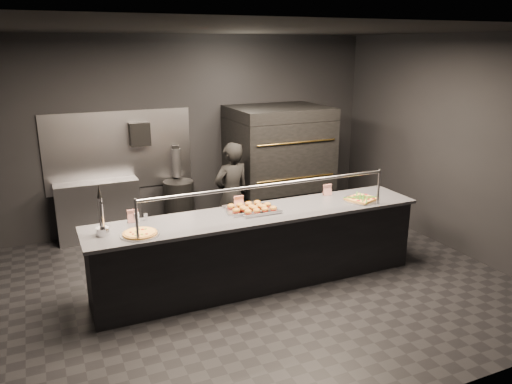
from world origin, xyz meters
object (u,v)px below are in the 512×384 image
service_counter (259,248)px  pizza_oven (278,165)px  fire_extinguisher (176,162)px  slider_tray_b (258,209)px  slider_tray_a (247,208)px  square_pizza (361,199)px  worker (232,196)px  towel_dispenser (139,134)px  trash_bin (179,205)px  beer_tap (102,221)px  round_pizza (140,234)px  prep_shelf (99,211)px

service_counter → pizza_oven: pizza_oven is taller
fire_extinguisher → slider_tray_b: bearing=-81.6°
pizza_oven → slider_tray_a: 2.19m
fire_extinguisher → pizza_oven: bearing=-17.9°
slider_tray_a → square_pizza: bearing=-9.0°
slider_tray_b → worker: 1.22m
towel_dispenser → worker: 1.73m
service_counter → trash_bin: service_counter is taller
beer_tap → round_pizza: 0.41m
pizza_oven → towel_dispenser: pizza_oven is taller
slider_tray_a → fire_extinguisher: bearing=96.3°
towel_dispenser → square_pizza: size_ratio=0.79×
service_counter → beer_tap: 1.91m
trash_bin → slider_tray_b: bearing=-80.1°
slider_tray_b → square_pizza: 1.41m
round_pizza → beer_tap: bearing=156.7°
beer_tap → square_pizza: beer_tap is taller
towel_dispenser → trash_bin: size_ratio=0.44×
service_counter → round_pizza: size_ratio=9.85×
round_pizza → slider_tray_a: (1.35, 0.29, 0.02)m
beer_tap → prep_shelf: bearing=84.9°
pizza_oven → towel_dispenser: size_ratio=5.46×
trash_bin → worker: bearing=-62.5°
round_pizza → trash_bin: size_ratio=0.52×
pizza_oven → trash_bin: bearing=168.6°
prep_shelf → trash_bin: 1.22m
pizza_oven → prep_shelf: size_ratio=1.59×
pizza_oven → worker: pizza_oven is taller
trash_bin → fire_extinguisher: bearing=80.1°
square_pizza → slider_tray_a: bearing=171.0°
service_counter → beer_tap: beer_tap is taller
service_counter → beer_tap: size_ratio=7.42×
worker → slider_tray_b: bearing=73.8°
service_counter → pizza_oven: size_ratio=2.15×
prep_shelf → towel_dispenser: towel_dispenser is taller
fire_extinguisher → slider_tray_b: (0.35, -2.37, -0.11)m
slider_tray_b → trash_bin: (-0.38, 2.19, -0.55)m
fire_extinguisher → beer_tap: beer_tap is taller
pizza_oven → worker: bearing=-148.2°
service_counter → square_pizza: service_counter is taller
beer_tap → fire_extinguisher: bearing=58.7°
slider_tray_a → trash_bin: bearing=97.7°
fire_extinguisher → square_pizza: size_ratio=1.14×
fire_extinguisher → square_pizza: fire_extinguisher is taller
service_counter → towel_dispenser: bearing=110.6°
fire_extinguisher → slider_tray_b: size_ratio=1.04×
fire_extinguisher → slider_tray_a: (0.25, -2.26, -0.11)m
towel_dispenser → fire_extinguisher: (0.55, 0.01, -0.49)m
prep_shelf → beer_tap: (-0.21, -2.32, 0.63)m
pizza_oven → trash_bin: 1.71m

